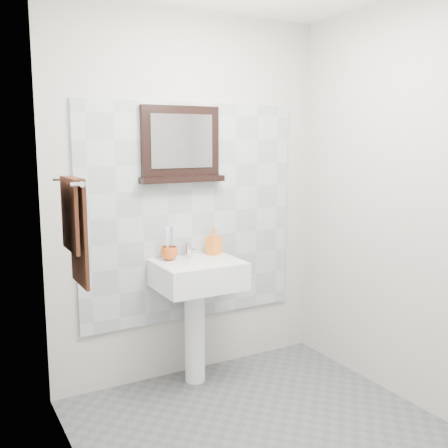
# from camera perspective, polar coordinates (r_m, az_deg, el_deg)

# --- Properties ---
(floor) EXTENTS (2.00, 2.20, 0.01)m
(floor) POSITION_cam_1_polar(r_m,az_deg,el_deg) (3.13, 6.01, -22.72)
(floor) COLOR #525457
(floor) RESTS_ON ground
(back_wall) EXTENTS (2.00, 0.01, 2.50)m
(back_wall) POSITION_cam_1_polar(r_m,az_deg,el_deg) (3.63, -3.69, 2.80)
(back_wall) COLOR #B9B7B0
(back_wall) RESTS_ON ground
(left_wall) EXTENTS (0.01, 2.20, 2.50)m
(left_wall) POSITION_cam_1_polar(r_m,az_deg,el_deg) (2.27, -14.60, -1.30)
(left_wall) COLOR #B9B7B0
(left_wall) RESTS_ON ground
(right_wall) EXTENTS (0.01, 2.20, 2.50)m
(right_wall) POSITION_cam_1_polar(r_m,az_deg,el_deg) (3.37, 20.44, 1.75)
(right_wall) COLOR #B9B7B0
(right_wall) RESTS_ON ground
(splashback) EXTENTS (1.60, 0.02, 1.50)m
(splashback) POSITION_cam_1_polar(r_m,az_deg,el_deg) (3.64, -3.59, 1.22)
(splashback) COLOR #ABB4B9
(splashback) RESTS_ON back_wall
(pedestal_sink) EXTENTS (0.55, 0.44, 0.96)m
(pedestal_sink) POSITION_cam_1_polar(r_m,az_deg,el_deg) (3.52, -2.91, -6.94)
(pedestal_sink) COLOR white
(pedestal_sink) RESTS_ON ground
(toothbrush_cup) EXTENTS (0.15, 0.15, 0.09)m
(toothbrush_cup) POSITION_cam_1_polar(r_m,az_deg,el_deg) (3.50, -5.99, -3.19)
(toothbrush_cup) COLOR #C34D16
(toothbrush_cup) RESTS_ON pedestal_sink
(toothbrushes) EXTENTS (0.05, 0.04, 0.21)m
(toothbrushes) POSITION_cam_1_polar(r_m,az_deg,el_deg) (3.49, -6.02, -1.93)
(toothbrushes) COLOR white
(toothbrushes) RESTS_ON toothbrush_cup
(soap_dispenser) EXTENTS (0.11, 0.11, 0.18)m
(soap_dispenser) POSITION_cam_1_polar(r_m,az_deg,el_deg) (3.64, -1.13, -1.91)
(soap_dispenser) COLOR #F9551D
(soap_dispenser) RESTS_ON pedestal_sink
(framed_mirror) EXTENTS (0.59, 0.11, 0.50)m
(framed_mirror) POSITION_cam_1_polar(r_m,az_deg,el_deg) (3.54, -4.74, 8.42)
(framed_mirror) COLOR black
(framed_mirror) RESTS_ON back_wall
(towel_bar) EXTENTS (0.07, 0.40, 0.03)m
(towel_bar) POSITION_cam_1_polar(r_m,az_deg,el_deg) (2.71, -16.26, 4.47)
(towel_bar) COLOR silver
(towel_bar) RESTS_ON left_wall
(hand_towel) EXTENTS (0.06, 0.30, 0.55)m
(hand_towel) POSITION_cam_1_polar(r_m,az_deg,el_deg) (2.74, -15.92, 0.09)
(hand_towel) COLOR black
(hand_towel) RESTS_ON towel_bar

